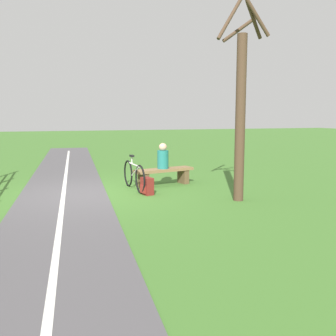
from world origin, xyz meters
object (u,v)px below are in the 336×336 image
bicycle (134,175)px  bench (164,174)px  backpack (147,186)px  tree_mid_field (241,107)px  person_seated (163,157)px

bicycle → bench: bearing=107.3°
backpack → bicycle: bearing=-77.2°
bench → backpack: size_ratio=4.19×
bicycle → tree_mid_field: 3.31m
bench → backpack: bench is taller
bench → tree_mid_field: tree_mid_field is taller
bicycle → backpack: bicycle is taller
person_seated → backpack: size_ratio=1.67×
backpack → bench: bearing=-126.0°
tree_mid_field → bench: bearing=-65.9°
person_seated → tree_mid_field: 2.91m
person_seated → bicycle: (0.91, 0.36, -0.40)m
person_seated → bicycle: bearing=7.9°
tree_mid_field → bicycle: bearing=-44.9°
bench → person_seated: size_ratio=2.51×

